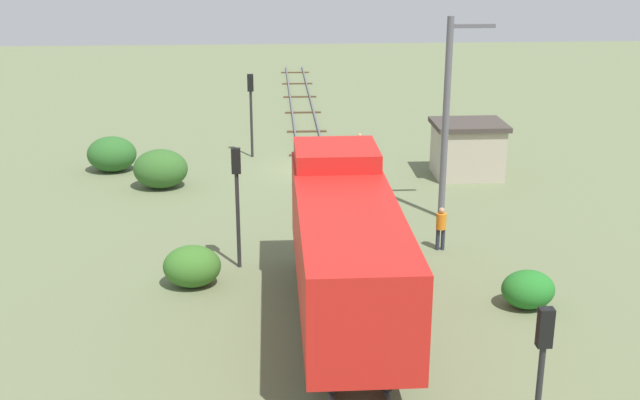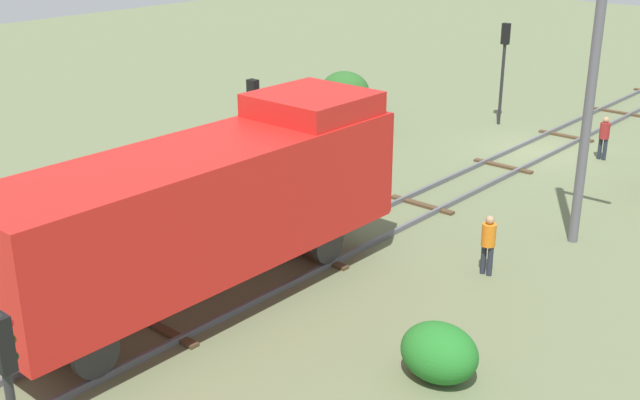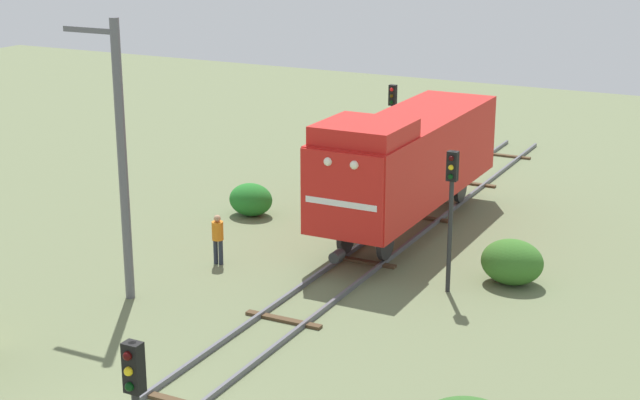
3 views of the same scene
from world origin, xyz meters
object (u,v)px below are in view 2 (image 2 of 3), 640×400
at_px(traffic_signal_mid, 254,124).
at_px(worker_by_signal, 488,240).
at_px(traffic_signal_near, 504,55).
at_px(traffic_signal_far, 10,388).
at_px(worker_near_track, 604,135).
at_px(locomotive, 211,201).
at_px(catenary_mast, 593,94).

xyz_separation_m(traffic_signal_mid, worker_by_signal, (-7.60, -1.17, -2.08)).
bearing_deg(traffic_signal_near, traffic_signal_far, 104.15).
bearing_deg(worker_near_track, locomotive, -14.57).
distance_m(worker_by_signal, catenary_mast, 5.11).
bearing_deg(traffic_signal_far, worker_by_signal, -92.62).
bearing_deg(traffic_signal_far, catenary_mast, -94.97).
bearing_deg(traffic_signal_far, locomotive, -63.24).
distance_m(traffic_signal_mid, worker_near_track, 14.42).
distance_m(traffic_signal_near, worker_near_track, 6.30).
xyz_separation_m(worker_near_track, worker_by_signal, (-1.80, 11.87, 0.00)).
height_order(traffic_signal_far, worker_near_track, traffic_signal_far).
distance_m(traffic_signal_near, traffic_signal_far, 27.81).
relative_size(traffic_signal_mid, worker_near_track, 2.61).
height_order(traffic_signal_near, traffic_signal_mid, traffic_signal_near).
distance_m(locomotive, traffic_signal_mid, 5.89).
relative_size(locomotive, worker_by_signal, 6.82).
relative_size(traffic_signal_near, traffic_signal_mid, 1.01).
height_order(locomotive, traffic_signal_near, locomotive).
bearing_deg(traffic_signal_near, catenary_mast, 129.02).
relative_size(worker_by_signal, catenary_mast, 0.20).
distance_m(traffic_signal_mid, catenary_mast, 9.84).
height_order(worker_by_signal, catenary_mast, catenary_mast).
bearing_deg(worker_near_track, traffic_signal_near, -116.47).
distance_m(worker_near_track, worker_by_signal, 12.00).
relative_size(locomotive, traffic_signal_far, 2.91).
height_order(traffic_signal_mid, worker_near_track, traffic_signal_mid).
bearing_deg(locomotive, catenary_mast, -117.69).
xyz_separation_m(worker_by_signal, catenary_mast, (-0.86, -3.67, 3.46)).
distance_m(locomotive, traffic_signal_near, 20.09).
bearing_deg(catenary_mast, worker_near_track, -72.04).
distance_m(traffic_signal_far, catenary_mast, 16.92).
bearing_deg(traffic_signal_near, worker_near_track, 160.43).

